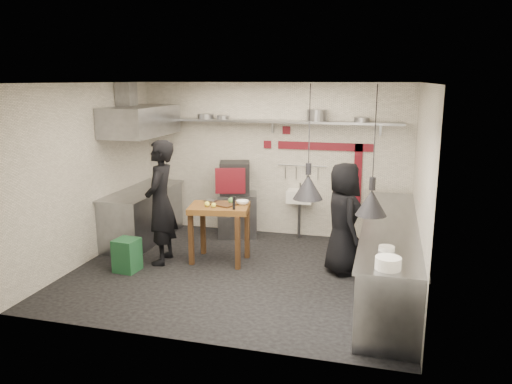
% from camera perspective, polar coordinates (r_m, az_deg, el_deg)
% --- Properties ---
extents(floor, '(5.00, 5.00, 0.00)m').
position_cam_1_polar(floor, '(7.63, -1.77, -9.15)').
color(floor, black).
rests_on(floor, ground).
extents(ceiling, '(5.00, 5.00, 0.00)m').
position_cam_1_polar(ceiling, '(7.08, -1.92, 12.37)').
color(ceiling, silver).
rests_on(ceiling, floor).
extents(wall_back, '(5.00, 0.04, 2.80)m').
position_cam_1_polar(wall_back, '(9.23, 1.95, 3.72)').
color(wall_back, white).
rests_on(wall_back, floor).
extents(wall_front, '(5.00, 0.04, 2.80)m').
position_cam_1_polar(wall_front, '(5.31, -8.43, -3.19)').
color(wall_front, white).
rests_on(wall_front, floor).
extents(wall_left, '(0.04, 4.20, 2.80)m').
position_cam_1_polar(wall_left, '(8.30, -18.61, 2.03)').
color(wall_left, white).
rests_on(wall_left, floor).
extents(wall_right, '(0.04, 4.20, 2.80)m').
position_cam_1_polar(wall_right, '(6.94, 18.32, 0.07)').
color(wall_right, white).
rests_on(wall_right, floor).
extents(red_band_horiz, '(1.70, 0.02, 0.14)m').
position_cam_1_polar(red_band_horiz, '(9.00, 7.86, 5.18)').
color(red_band_horiz, maroon).
rests_on(red_band_horiz, wall_back).
extents(red_band_vert, '(0.14, 0.02, 1.10)m').
position_cam_1_polar(red_band_vert, '(9.02, 11.55, 1.97)').
color(red_band_vert, maroon).
rests_on(red_band_vert, wall_back).
extents(red_tile_a, '(0.14, 0.02, 0.14)m').
position_cam_1_polar(red_tile_a, '(9.08, 3.50, 7.06)').
color(red_tile_a, maroon).
rests_on(red_tile_a, wall_back).
extents(red_tile_b, '(0.14, 0.02, 0.14)m').
position_cam_1_polar(red_tile_b, '(9.19, 1.33, 5.45)').
color(red_tile_b, maroon).
rests_on(red_tile_b, wall_back).
extents(back_shelf, '(4.60, 0.34, 0.04)m').
position_cam_1_polar(back_shelf, '(8.97, 1.72, 8.09)').
color(back_shelf, slate).
rests_on(back_shelf, wall_back).
extents(shelf_bracket_left, '(0.04, 0.06, 0.24)m').
position_cam_1_polar(shelf_bracket_left, '(9.73, -9.13, 7.71)').
color(shelf_bracket_left, slate).
rests_on(shelf_bracket_left, wall_back).
extents(shelf_bracket_mid, '(0.04, 0.06, 0.24)m').
position_cam_1_polar(shelf_bracket_mid, '(9.12, 1.94, 7.54)').
color(shelf_bracket_mid, slate).
rests_on(shelf_bracket_mid, wall_back).
extents(shelf_bracket_right, '(0.04, 0.06, 0.24)m').
position_cam_1_polar(shelf_bracket_right, '(8.89, 14.05, 7.03)').
color(shelf_bracket_right, slate).
rests_on(shelf_bracket_right, wall_back).
extents(pan_far_left, '(0.37, 0.37, 0.09)m').
position_cam_1_polar(pan_far_left, '(9.33, -5.78, 8.61)').
color(pan_far_left, slate).
rests_on(pan_far_left, back_shelf).
extents(pan_mid_left, '(0.27, 0.27, 0.07)m').
position_cam_1_polar(pan_mid_left, '(9.21, -3.78, 8.54)').
color(pan_mid_left, slate).
rests_on(pan_mid_left, back_shelf).
extents(stock_pot, '(0.42, 0.42, 0.20)m').
position_cam_1_polar(stock_pot, '(8.81, 6.99, 8.70)').
color(stock_pot, slate).
rests_on(stock_pot, back_shelf).
extents(pan_right, '(0.34, 0.34, 0.08)m').
position_cam_1_polar(pan_right, '(8.73, 12.00, 8.09)').
color(pan_right, slate).
rests_on(pan_right, back_shelf).
extents(oven_stand, '(0.86, 0.82, 0.80)m').
position_cam_1_polar(oven_stand, '(9.29, -2.15, -2.54)').
color(oven_stand, slate).
rests_on(oven_stand, floor).
extents(combi_oven, '(0.66, 0.63, 0.58)m').
position_cam_1_polar(combi_oven, '(9.14, -2.44, 1.65)').
color(combi_oven, black).
rests_on(combi_oven, oven_stand).
extents(oven_door, '(0.52, 0.18, 0.46)m').
position_cam_1_polar(oven_door, '(8.85, -2.96, 1.28)').
color(oven_door, maroon).
rests_on(oven_door, combi_oven).
extents(oven_glass, '(0.36, 0.12, 0.34)m').
position_cam_1_polar(oven_glass, '(8.87, -2.81, 1.31)').
color(oven_glass, black).
rests_on(oven_glass, oven_door).
extents(hand_sink, '(0.46, 0.34, 0.22)m').
position_cam_1_polar(hand_sink, '(9.07, 5.05, -0.48)').
color(hand_sink, white).
rests_on(hand_sink, wall_back).
extents(sink_tap, '(0.03, 0.03, 0.14)m').
position_cam_1_polar(sink_tap, '(9.03, 5.07, 0.63)').
color(sink_tap, slate).
rests_on(sink_tap, hand_sink).
extents(sink_drain, '(0.06, 0.06, 0.66)m').
position_cam_1_polar(sink_drain, '(9.14, 4.95, -3.23)').
color(sink_drain, slate).
rests_on(sink_drain, floor).
extents(utensil_rail, '(0.90, 0.02, 0.02)m').
position_cam_1_polar(utensil_rail, '(9.09, 5.27, 3.03)').
color(utensil_rail, slate).
rests_on(utensil_rail, wall_back).
extents(counter_right, '(0.70, 3.80, 0.90)m').
position_cam_1_polar(counter_right, '(7.19, 14.99, -7.18)').
color(counter_right, slate).
rests_on(counter_right, floor).
extents(counter_right_top, '(0.76, 3.90, 0.03)m').
position_cam_1_polar(counter_right_top, '(7.05, 15.20, -3.62)').
color(counter_right_top, slate).
rests_on(counter_right_top, counter_right).
extents(plate_stack, '(0.33, 0.33, 0.13)m').
position_cam_1_polar(plate_stack, '(5.36, 14.86, -7.87)').
color(plate_stack, white).
rests_on(plate_stack, counter_right_top).
extents(small_bowl_right, '(0.23, 0.23, 0.05)m').
position_cam_1_polar(small_bowl_right, '(5.94, 14.70, -6.26)').
color(small_bowl_right, white).
rests_on(small_bowl_right, counter_right_top).
extents(counter_left, '(0.70, 1.90, 0.90)m').
position_cam_1_polar(counter_left, '(9.21, -12.79, -2.67)').
color(counter_left, slate).
rests_on(counter_left, floor).
extents(counter_left_top, '(0.76, 2.00, 0.03)m').
position_cam_1_polar(counter_left_top, '(9.10, -12.93, 0.16)').
color(counter_left_top, slate).
rests_on(counter_left_top, counter_left).
extents(extractor_hood, '(0.78, 1.60, 0.50)m').
position_cam_1_polar(extractor_hood, '(8.89, -13.04, 7.93)').
color(extractor_hood, slate).
rests_on(extractor_hood, ceiling).
extents(hood_duct, '(0.28, 0.28, 0.50)m').
position_cam_1_polar(hood_duct, '(8.99, -14.60, 10.45)').
color(hood_duct, slate).
rests_on(hood_duct, ceiling).
extents(green_bin, '(0.36, 0.36, 0.50)m').
position_cam_1_polar(green_bin, '(7.85, -14.53, -6.99)').
color(green_bin, '#1C522E').
rests_on(green_bin, floor).
extents(prep_table, '(1.02, 0.79, 0.92)m').
position_cam_1_polar(prep_table, '(7.95, -4.18, -4.75)').
color(prep_table, brown).
rests_on(prep_table, floor).
extents(cutting_board, '(0.43, 0.37, 0.02)m').
position_cam_1_polar(cutting_board, '(7.83, -3.75, -1.43)').
color(cutting_board, '#492D18').
rests_on(cutting_board, prep_table).
extents(pepper_mill, '(0.06, 0.06, 0.20)m').
position_cam_1_polar(pepper_mill, '(7.55, -2.54, -1.27)').
color(pepper_mill, black).
rests_on(pepper_mill, prep_table).
extents(lemon_a, '(0.10, 0.10, 0.08)m').
position_cam_1_polar(lemon_a, '(7.76, -5.61, -1.39)').
color(lemon_a, '#F2EB43').
rests_on(lemon_a, prep_table).
extents(lemon_b, '(0.08, 0.08, 0.08)m').
position_cam_1_polar(lemon_b, '(7.69, -4.87, -1.52)').
color(lemon_b, '#F2EB43').
rests_on(lemon_b, prep_table).
extents(veg_ball, '(0.13, 0.13, 0.11)m').
position_cam_1_polar(veg_ball, '(7.91, -2.83, -0.99)').
color(veg_ball, '#589241').
rests_on(veg_ball, prep_table).
extents(steel_tray, '(0.23, 0.20, 0.03)m').
position_cam_1_polar(steel_tray, '(8.06, -5.17, -1.02)').
color(steel_tray, slate).
rests_on(steel_tray, prep_table).
extents(bowl, '(0.27, 0.27, 0.06)m').
position_cam_1_polar(bowl, '(7.86, -1.56, -1.20)').
color(bowl, white).
rests_on(bowl, prep_table).
extents(heat_lamp_near, '(0.48, 0.48, 1.39)m').
position_cam_1_polar(heat_lamp_near, '(6.03, 6.08, 5.63)').
color(heat_lamp_near, black).
rests_on(heat_lamp_near, ceiling).
extents(heat_lamp_far, '(0.41, 0.41, 1.44)m').
position_cam_1_polar(heat_lamp_far, '(5.58, 13.34, 4.53)').
color(heat_lamp_far, black).
rests_on(heat_lamp_far, ceiling).
extents(chef_left, '(0.56, 0.77, 1.95)m').
position_cam_1_polar(chef_left, '(7.90, -10.84, -1.19)').
color(chef_left, black).
rests_on(chef_left, floor).
extents(chef_right, '(0.81, 0.96, 1.67)m').
position_cam_1_polar(chef_right, '(7.50, 9.95, -3.00)').
color(chef_right, black).
rests_on(chef_right, floor).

